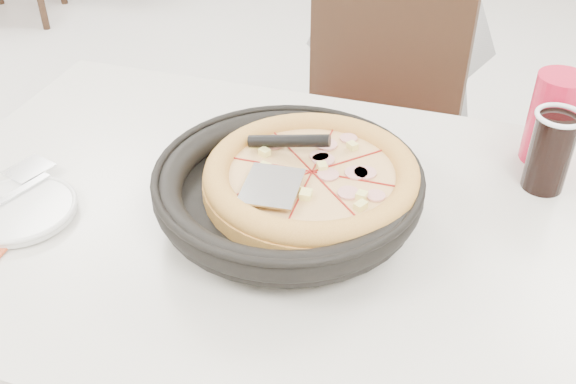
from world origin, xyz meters
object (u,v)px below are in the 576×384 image
(main_table, at_px, (282,370))
(chair_far, at_px, (358,150))
(pizza, at_px, (312,183))
(side_plate, at_px, (21,210))
(pizza_pan, at_px, (288,196))
(red_cup, at_px, (553,119))
(cola_glass, at_px, (550,153))

(main_table, bearing_deg, chair_far, 90.02)
(pizza, bearing_deg, main_table, -158.90)
(pizza, relative_size, side_plate, 1.94)
(chair_far, height_order, pizza, chair_far)
(pizza_pan, bearing_deg, red_cup, 37.72)
(main_table, xyz_separation_m, pizza_pan, (0.01, -0.00, 0.42))
(main_table, distance_m, chair_far, 0.65)
(chair_far, bearing_deg, main_table, 97.68)
(main_table, height_order, cola_glass, cola_glass)
(red_cup, bearing_deg, pizza_pan, -142.28)
(chair_far, height_order, red_cup, chair_far)
(pizza_pan, distance_m, side_plate, 0.42)
(pizza, bearing_deg, cola_glass, 28.29)
(pizza_pan, height_order, red_cup, red_cup)
(chair_far, relative_size, side_plate, 5.55)
(pizza, bearing_deg, side_plate, -162.62)
(pizza, bearing_deg, chair_far, 94.14)
(pizza_pan, distance_m, red_cup, 0.48)
(chair_far, height_order, side_plate, chair_far)
(side_plate, distance_m, cola_glass, 0.85)
(side_plate, bearing_deg, cola_glass, 22.43)
(main_table, xyz_separation_m, red_cup, (0.39, 0.29, 0.45))
(chair_far, distance_m, side_plate, 0.90)
(cola_glass, bearing_deg, pizza, -151.71)
(side_plate, relative_size, red_cup, 1.07)
(side_plate, bearing_deg, pizza_pan, 16.25)
(main_table, bearing_deg, pizza_pan, -5.89)
(main_table, bearing_deg, pizza, 21.10)
(chair_far, height_order, cola_glass, chair_far)
(pizza_pan, relative_size, red_cup, 2.43)
(pizza_pan, distance_m, cola_glass, 0.43)
(chair_far, xyz_separation_m, pizza, (0.05, -0.63, 0.34))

